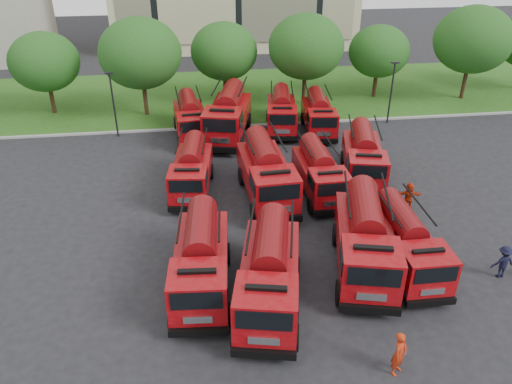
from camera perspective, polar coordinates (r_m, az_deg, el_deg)
ground at (r=25.77m, az=2.97°, el=-7.57°), size 140.00×140.00×0.00m
lawn at (r=48.85m, az=-2.48°, el=11.10°), size 70.00×16.00×0.12m
curb at (r=41.28m, az=-1.42°, el=7.57°), size 70.00×0.30×0.14m
tree_1 at (r=46.12m, az=-23.04°, el=13.54°), size 5.71×5.71×6.98m
tree_2 at (r=43.07m, az=-13.10°, el=15.18°), size 6.72×6.72×8.22m
tree_3 at (r=45.57m, az=-3.67°, el=15.76°), size 5.88×5.88×7.19m
tree_4 at (r=45.01m, az=5.75°, el=16.20°), size 6.55×6.55×8.01m
tree_5 at (r=48.17m, az=13.87°, el=15.34°), size 5.46×5.46×6.68m
tree_6 at (r=50.03m, az=23.58°, el=15.68°), size 6.89×6.89×8.42m
lamp_post_0 at (r=39.90m, az=-16.01°, el=9.97°), size 0.60×0.25×5.11m
lamp_post_1 at (r=42.56m, az=15.24°, el=11.29°), size 0.60×0.25×5.11m
fire_truck_0 at (r=23.15m, az=-6.30°, el=-7.62°), size 3.03×7.24×3.22m
fire_truck_1 at (r=22.15m, az=1.53°, el=-9.21°), size 3.98×7.67×3.33m
fire_truck_2 at (r=24.72m, az=12.37°, el=-5.20°), size 4.28×7.95×3.44m
fire_truck_3 at (r=25.36m, az=16.77°, el=-5.53°), size 2.45×6.53×2.96m
fire_truck_4 at (r=31.26m, az=-7.36°, el=2.58°), size 2.95×6.65×2.93m
fire_truck_5 at (r=30.16m, az=1.17°, el=2.30°), size 3.06×7.64×3.42m
fire_truck_6 at (r=30.93m, az=7.28°, el=2.27°), size 2.46×6.47×2.93m
fire_truck_7 at (r=33.24m, az=12.18°, el=4.03°), size 3.83×7.21×3.12m
fire_truck_8 at (r=39.26m, az=-7.51°, el=8.40°), size 2.81×6.77×3.01m
fire_truck_9 at (r=38.80m, az=-3.21°, el=8.83°), size 4.50×8.36×3.62m
fire_truck_10 at (r=40.35m, az=2.93°, el=9.19°), size 3.24×6.82×2.98m
fire_truck_11 at (r=40.13m, az=7.17°, el=8.81°), size 2.88×6.54×2.89m
firefighter_0 at (r=21.18m, az=15.69°, el=-19.16°), size 0.88×0.87×1.96m
firefighter_1 at (r=23.71m, az=15.65°, el=-12.77°), size 0.89×0.73×1.60m
firefighter_3 at (r=27.32m, az=26.00°, el=-8.62°), size 1.15×0.64×1.73m
firefighter_4 at (r=25.21m, az=-5.45°, el=-8.65°), size 1.14×0.99×1.96m
firefighter_5 at (r=31.15m, az=16.83°, el=-1.76°), size 1.67×0.98×1.68m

